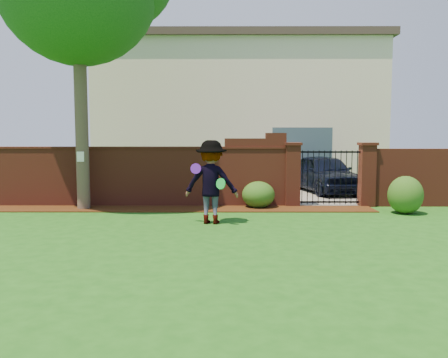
{
  "coord_description": "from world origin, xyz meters",
  "views": [
    {
      "loc": [
        0.43,
        -9.64,
        2.1
      ],
      "look_at": [
        0.39,
        1.4,
        1.05
      ],
      "focal_mm": 37.25,
      "sensor_mm": 36.0,
      "label": 1
    }
  ],
  "objects_px": {
    "frisbee_green": "(221,184)",
    "car": "(328,174)",
    "man": "(211,182)",
    "frisbee_purple": "(196,169)"
  },
  "relations": [
    {
      "from": "man",
      "to": "frisbee_green",
      "type": "height_order",
      "value": "man"
    },
    {
      "from": "car",
      "to": "frisbee_green",
      "type": "height_order",
      "value": "car"
    },
    {
      "from": "man",
      "to": "frisbee_green",
      "type": "xyz_separation_m",
      "value": [
        0.24,
        -0.27,
        -0.01
      ]
    },
    {
      "from": "car",
      "to": "frisbee_green",
      "type": "bearing_deg",
      "value": -132.95
    },
    {
      "from": "frisbee_green",
      "to": "car",
      "type": "bearing_deg",
      "value": 58.19
    },
    {
      "from": "frisbee_green",
      "to": "frisbee_purple",
      "type": "bearing_deg",
      "value": 168.76
    },
    {
      "from": "man",
      "to": "frisbee_purple",
      "type": "relative_size",
      "value": 8.06
    },
    {
      "from": "car",
      "to": "man",
      "type": "bearing_deg",
      "value": -135.73
    },
    {
      "from": "frisbee_purple",
      "to": "frisbee_green",
      "type": "height_order",
      "value": "frisbee_purple"
    },
    {
      "from": "frisbee_purple",
      "to": "frisbee_green",
      "type": "distance_m",
      "value": 0.68
    }
  ]
}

